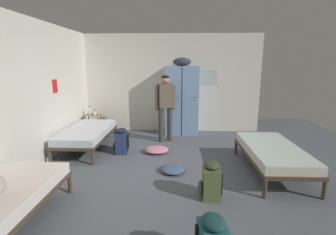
% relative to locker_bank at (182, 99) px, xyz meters
% --- Properties ---
extents(ground_plane, '(9.29, 9.29, 0.00)m').
position_rel_locker_bank_xyz_m(ground_plane, '(-0.28, -2.62, -0.97)').
color(ground_plane, '#565B66').
extents(room_backdrop, '(4.95, 5.87, 2.72)m').
position_rel_locker_bank_xyz_m(room_backdrop, '(-1.60, -1.27, 0.39)').
color(room_backdrop, silver).
rests_on(room_backdrop, ground_plane).
extents(locker_bank, '(0.90, 0.55, 2.07)m').
position_rel_locker_bank_xyz_m(locker_bank, '(0.00, 0.00, 0.00)').
color(locker_bank, '#7A9ECC').
rests_on(locker_bank, ground_plane).
extents(shelf_unit, '(0.38, 0.30, 0.57)m').
position_rel_locker_bank_xyz_m(shelf_unit, '(-2.40, -0.24, -0.62)').
color(shelf_unit, '#99704C').
rests_on(shelf_unit, ground_plane).
extents(bed_right, '(0.90, 1.90, 0.49)m').
position_rel_locker_bank_xyz_m(bed_right, '(1.58, -2.52, -0.59)').
color(bed_right, '#473828').
rests_on(bed_right, ground_plane).
extents(bed_left_rear, '(0.90, 1.90, 0.49)m').
position_rel_locker_bank_xyz_m(bed_left_rear, '(-2.15, -1.40, -0.59)').
color(bed_left_rear, '#473828').
rests_on(bed_left_rear, ground_plane).
extents(person_traveler, '(0.49, 0.33, 1.65)m').
position_rel_locker_bank_xyz_m(person_traveler, '(-0.41, -0.74, 0.02)').
color(person_traveler, '#3D3833').
rests_on(person_traveler, ground_plane).
extents(water_bottle, '(0.08, 0.08, 0.23)m').
position_rel_locker_bank_xyz_m(water_bottle, '(-2.48, -0.22, -0.30)').
color(water_bottle, '#B2DBEA').
rests_on(water_bottle, shelf_unit).
extents(lotion_bottle, '(0.06, 0.06, 0.13)m').
position_rel_locker_bank_xyz_m(lotion_bottle, '(-2.33, -0.28, -0.34)').
color(lotion_bottle, white).
rests_on(lotion_bottle, shelf_unit).
extents(backpack_olive, '(0.34, 0.33, 0.55)m').
position_rel_locker_bank_xyz_m(backpack_olive, '(0.37, -3.45, -0.71)').
color(backpack_olive, '#566038').
rests_on(backpack_olive, ground_plane).
extents(backpack_navy, '(0.35, 0.33, 0.55)m').
position_rel_locker_bank_xyz_m(backpack_navy, '(-1.33, -1.63, -0.71)').
color(backpack_navy, navy).
rests_on(backpack_navy, ground_plane).
extents(clothes_pile_pink, '(0.52, 0.46, 0.13)m').
position_rel_locker_bank_xyz_m(clothes_pile_pink, '(-0.56, -1.60, -0.90)').
color(clothes_pile_pink, pink).
rests_on(clothes_pile_pink, ground_plane).
extents(clothes_pile_denim, '(0.42, 0.48, 0.11)m').
position_rel_locker_bank_xyz_m(clothes_pile_denim, '(-0.19, -2.58, -0.91)').
color(clothes_pile_denim, '#42567A').
rests_on(clothes_pile_denim, ground_plane).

